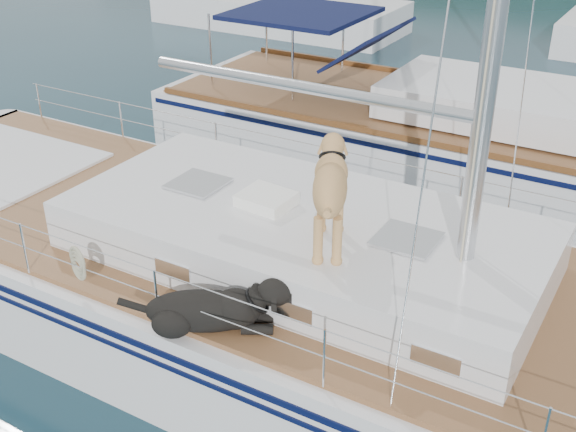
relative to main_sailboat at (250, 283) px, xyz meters
The scene contains 4 objects.
ground 0.69m from the main_sailboat, behind, with size 120.00×120.00×0.00m, color black.
main_sailboat is the anchor object (origin of this frame).
neighbor_sailboat 5.92m from the main_sailboat, 83.69° to the left, with size 11.00×3.50×13.30m.
bg_boat_west 16.19m from the main_sailboat, 120.04° to the left, with size 8.00×3.00×11.65m.
Camera 1 is at (4.17, -6.02, 5.39)m, focal length 45.00 mm.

